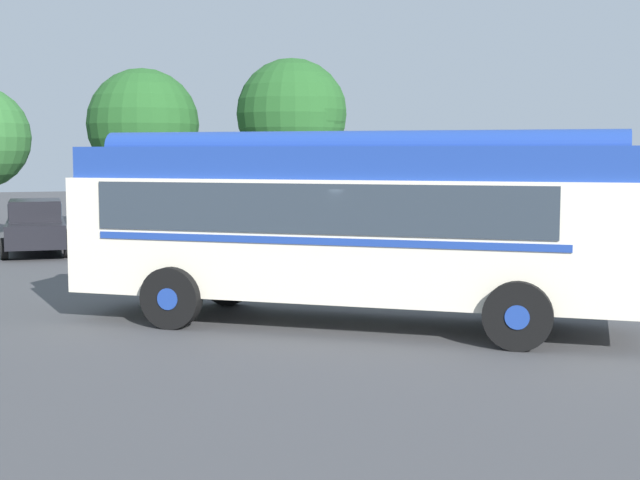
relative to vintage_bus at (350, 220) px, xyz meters
The scene contains 9 objects.
ground_plane 1.95m from the vintage_bus, ahead, with size 120.00×120.00×0.00m, color #474749.
vintage_bus is the anchor object (origin of this frame).
car_near_left 14.71m from the vintage_bus, 108.93° to the left, with size 2.13×4.28×1.66m.
car_mid_left 14.05m from the vintage_bus, 99.17° to the left, with size 2.28×4.35×1.66m.
car_mid_right 14.08m from the vintage_bus, 87.47° to the left, with size 2.24×4.33×1.66m.
car_far_right 14.49m from the vintage_bus, 76.37° to the left, with size 2.06×4.25×1.66m.
box_van 15.27m from the vintage_bus, 66.87° to the left, with size 2.39×5.80×2.50m.
tree_centre 19.98m from the vintage_bus, 90.99° to the left, with size 4.28×4.28×6.33m.
tree_right_of_centre 19.44m from the vintage_bus, 74.13° to the left, with size 4.33×4.33×6.79m.
Camera 1 is at (-6.49, -14.83, 3.10)m, focal length 50.00 mm.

